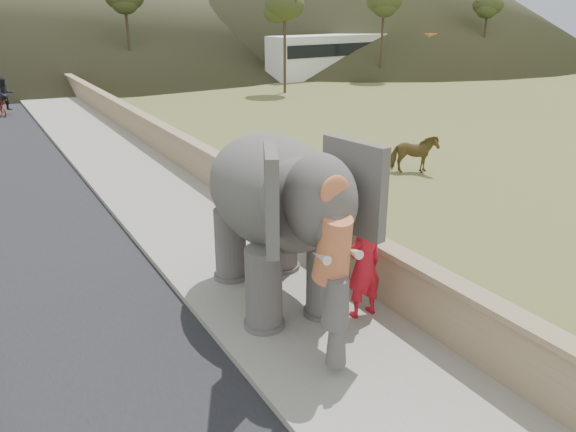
# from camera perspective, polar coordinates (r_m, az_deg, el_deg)

# --- Properties ---
(ground) EXTENTS (160.00, 160.00, 0.00)m
(ground) POSITION_cam_1_polar(r_m,az_deg,el_deg) (7.92, 13.52, -20.56)
(ground) COLOR olive
(ground) RESTS_ON ground
(walkway) EXTENTS (3.00, 120.00, 0.15)m
(walkway) POSITION_cam_1_polar(r_m,az_deg,el_deg) (15.64, -12.09, 1.19)
(walkway) COLOR #9E9687
(walkway) RESTS_ON ground
(parapet) EXTENTS (0.30, 120.00, 1.10)m
(parapet) POSITION_cam_1_polar(r_m,az_deg,el_deg) (16.04, -6.63, 3.79)
(parapet) COLOR tan
(parapet) RESTS_ON ground
(cow) EXTENTS (1.64, 1.33, 1.26)m
(cow) POSITION_cam_1_polar(r_m,az_deg,el_deg) (18.79, 12.65, 6.17)
(cow) COLOR brown
(cow) RESTS_ON ground
(distant_car) EXTENTS (4.41, 2.23, 1.44)m
(distant_car) POSITION_cam_1_polar(r_m,az_deg,el_deg) (46.79, 0.61, 15.12)
(distant_car) COLOR silver
(distant_car) RESTS_ON ground
(bus_white) EXTENTS (11.19, 3.58, 3.10)m
(bus_white) POSITION_cam_1_polar(r_m,az_deg,el_deg) (45.04, 4.63, 15.91)
(bus_white) COLOR white
(bus_white) RESTS_ON ground
(bus_orange) EXTENTS (11.19, 3.55, 3.10)m
(bus_orange) POSITION_cam_1_polar(r_m,az_deg,el_deg) (52.77, 16.96, 15.80)
(bus_orange) COLOR orange
(bus_orange) RESTS_ON ground
(elephant_and_man) EXTENTS (2.77, 4.59, 3.13)m
(elephant_and_man) POSITION_cam_1_polar(r_m,az_deg,el_deg) (9.82, -1.30, 0.06)
(elephant_and_man) COLOR #635E5A
(elephant_and_man) RESTS_ON ground
(motorcyclist) EXTENTS (1.32, 1.67, 1.86)m
(motorcyclist) POSITION_cam_1_polar(r_m,az_deg,el_deg) (31.72, -27.04, 10.40)
(motorcyclist) COLOR #99220D
(motorcyclist) RESTS_ON ground
(trees) EXTENTS (47.20, 44.82, 9.22)m
(trees) POSITION_cam_1_polar(r_m,az_deg,el_deg) (31.27, -27.07, 16.46)
(trees) COLOR #473828
(trees) RESTS_ON ground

